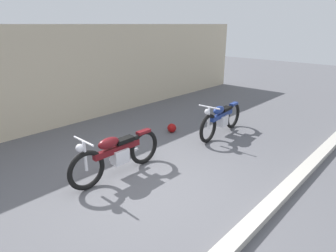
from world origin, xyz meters
The scene contains 6 objects.
ground_plane centered at (0.00, 0.00, 0.00)m, with size 40.00×40.00×0.00m, color #56565B.
building_wall centered at (0.00, 4.35, 1.38)m, with size 18.00×0.30×2.77m, color beige.
curb_strip centered at (0.00, -1.82, 0.06)m, with size 18.00×0.24×0.12m, color #B7B2A8.
helmet centered at (2.41, 1.61, 0.12)m, with size 0.25×0.25×0.25m, color maroon.
motorcycle_maroon centered at (-0.02, 0.81, 0.45)m, with size 2.09×0.58×0.94m.
motorcycle_blue centered at (3.16, 0.55, 0.44)m, with size 2.06×0.57×0.92m.
Camera 1 is at (-2.93, -3.24, 2.77)m, focal length 30.45 mm.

